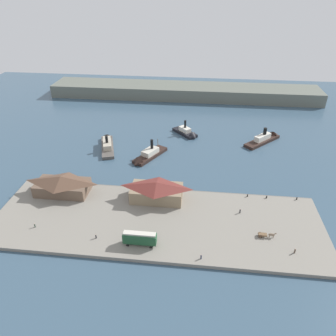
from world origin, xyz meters
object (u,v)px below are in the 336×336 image
Objects in this scene: horse_cart at (266,235)px; mooring_post_east at (247,196)px; street_tram at (140,238)px; pedestrian_standing_center at (295,251)px; ferry_moored_east at (107,143)px; ferry_shed_east_terminal at (62,184)px; ferry_approaching_west at (147,156)px; pedestrian_near_west_shed at (240,211)px; ferry_shed_customs_shed at (157,191)px; ferry_near_quay at (266,138)px; ferry_outer_harbor at (187,133)px; pedestrian_walking_west at (201,257)px; mooring_post_center_west at (297,199)px; mooring_post_center_east at (267,197)px; pedestrian_walking_east at (96,236)px; pedestrian_near_east_shed at (35,225)px.

horse_cart is 21.37m from mooring_post_east.
street_tram is 1.84× the size of horse_cart.
pedestrian_standing_center is 0.07× the size of ferry_moored_east.
street_tram reaches higher than mooring_post_east.
pedestrian_standing_center is at bearing -39.06° from horse_cart.
ferry_shed_east_terminal is 0.94× the size of ferry_approaching_west.
horse_cart is at bearing -57.07° from pedestrian_near_west_shed.
ferry_shed_customs_shed is 49.34m from pedestrian_standing_center.
ferry_shed_customs_shed reaches higher than ferry_near_quay.
ferry_outer_harbor is at bearing 82.64° from ferry_shed_customs_shed.
ferry_outer_harbor is at bearing 96.15° from pedestrian_walking_west.
street_tram is 11.28× the size of mooring_post_center_west.
ferry_outer_harbor is at bearing 53.60° from ferry_shed_east_terminal.
ferry_shed_east_terminal reaches higher than pedestrian_near_west_shed.
mooring_post_center_east is 6.93m from mooring_post_east.
street_tram is 0.49× the size of ferry_near_quay.
street_tram is 71.48m from ferry_moored_east.
ferry_moored_east is (-30.45, 41.84, -3.47)m from ferry_shed_customs_shed.
ferry_approaching_west reaches higher than ferry_moored_east.
ferry_near_quay is at bearing 74.58° from mooring_post_east.
street_tram is 11.28× the size of mooring_post_east.
mooring_post_east is (34.87, 28.72, -2.20)m from street_tram.
mooring_post_center_west is 0.04× the size of ferry_moored_east.
pedestrian_walking_east reaches higher than mooring_post_center_east.
ferry_shed_east_terminal is at bearing -97.03° from ferry_moored_east.
ferry_approaching_west is at bearing 106.08° from ferry_shed_customs_shed.
ferry_moored_east is 1.63× the size of ferry_outer_harbor.
pedestrian_near_east_shed is (-37.08, -19.76, -2.93)m from ferry_shed_customs_shed.
mooring_post_east is (-3.65, 21.05, -0.48)m from horse_cart.
street_tram is 39.32m from horse_cart.
pedestrian_near_east_shed is 0.94× the size of pedestrian_walking_west.
pedestrian_near_east_shed is 58.24m from ferry_approaching_west.
pedestrian_near_east_shed is at bearing -96.15° from ferry_moored_east.
pedestrian_walking_west is (-19.97, -11.34, -0.18)m from horse_cart.
mooring_post_east is (68.74, 5.10, -3.14)m from ferry_shed_east_terminal.
mooring_post_center_east is 62.69m from ferry_outer_harbor.
mooring_post_center_west is 0.06× the size of ferry_outer_harbor.
pedestrian_walking_east is at bearing -128.66° from ferry_near_quay.
ferry_moored_east is at bearing 83.85° from pedestrian_near_east_shed.
ferry_approaching_west is at bearing 151.85° from mooring_post_center_east.
ferry_approaching_west reaches higher than pedestrian_walking_east.
mooring_post_center_east is (40.07, 5.01, -3.19)m from ferry_shed_customs_shed.
ferry_shed_east_terminal is 12.76× the size of pedestrian_near_east_shed.
mooring_post_center_west is 68.70m from ferry_outer_harbor.
ferry_shed_customs_shed is 23.65m from street_tram.
street_tram is 0.40× the size of ferry_moored_east.
horse_cart is 53.02m from pedestrian_walking_east.
pedestrian_standing_center is 27.84m from pedestrian_walking_west.
ferry_approaching_west is (6.81, 53.72, -0.59)m from pedestrian_walking_east.
ferry_outer_harbor reaches higher than horse_cart.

